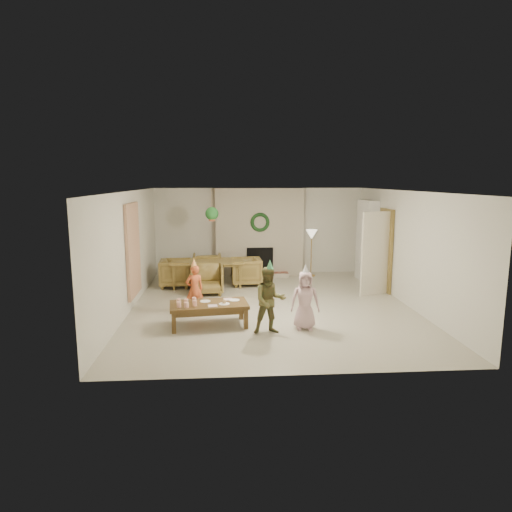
{
  "coord_description": "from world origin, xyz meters",
  "views": [
    {
      "loc": [
        -0.98,
        -9.36,
        2.74
      ],
      "look_at": [
        -0.3,
        0.4,
        1.05
      ],
      "focal_mm": 31.16,
      "sensor_mm": 36.0,
      "label": 1
    }
  ],
  "objects": [
    {
      "name": "plate_a",
      "position": [
        -1.38,
        -1.12,
        0.45
      ],
      "size": [
        0.22,
        0.22,
        0.01
      ],
      "primitive_type": "cylinder",
      "rotation": [
        0.0,
        0.0,
        0.12
      ],
      "color": "white",
      "rests_on": "coffee_table_top"
    },
    {
      "name": "bookshelf_shelf_b",
      "position": [
        2.82,
        2.3,
        0.85
      ],
      "size": [
        0.3,
        0.92,
        0.03
      ],
      "primitive_type": "cube",
      "color": "white",
      "rests_on": "bookshelf_carcass"
    },
    {
      "name": "bookshelf_shelf_a",
      "position": [
        2.82,
        2.3,
        0.45
      ],
      "size": [
        0.3,
        0.92,
        0.03
      ],
      "primitive_type": "cube",
      "color": "white",
      "rests_on": "bookshelf_carcass"
    },
    {
      "name": "coffee_leg_fl",
      "position": [
        -1.92,
        -1.62,
        0.19
      ],
      "size": [
        0.09,
        0.09,
        0.38
      ],
      "primitive_type": "cube",
      "rotation": [
        0.0,
        0.0,
        0.12
      ],
      "color": "brown",
      "rests_on": "floor"
    },
    {
      "name": "food_scoop",
      "position": [
        -1.02,
        -1.33,
        0.49
      ],
      "size": [
        0.09,
        0.09,
        0.08
      ],
      "primitive_type": "sphere",
      "rotation": [
        0.0,
        0.0,
        0.12
      ],
      "color": "tan",
      "rests_on": "plate_b"
    },
    {
      "name": "dining_chair_near",
      "position": [
        -1.43,
        1.19,
        0.36
      ],
      "size": [
        0.8,
        0.82,
        0.72
      ],
      "primitive_type": "imported",
      "rotation": [
        0.0,
        0.0,
        0.04
      ],
      "color": "olive",
      "rests_on": "floor"
    },
    {
      "name": "door_frame",
      "position": [
        2.96,
        1.2,
        1.02
      ],
      "size": [
        0.05,
        0.86,
        2.04
      ],
      "primitive_type": "cube",
      "color": "olive",
      "rests_on": "floor"
    },
    {
      "name": "books_row_mid",
      "position": [
        2.8,
        2.35,
        0.99
      ],
      "size": [
        0.2,
        0.44,
        0.24
      ],
      "primitive_type": "cube",
      "color": "#285195",
      "rests_on": "bookshelf_shelf_b"
    },
    {
      "name": "napkin_right",
      "position": [
        -0.94,
        -1.0,
        0.45
      ],
      "size": [
        0.19,
        0.19,
        0.01
      ],
      "primitive_type": "cube",
      "rotation": [
        0.0,
        0.0,
        0.12
      ],
      "color": "#DEA3BB",
      "rests_on": "coffee_table_top"
    },
    {
      "name": "coffee_table_top",
      "position": [
        -1.31,
        -1.25,
        0.41
      ],
      "size": [
        1.52,
        0.89,
        0.07
      ],
      "primitive_type": "cube",
      "rotation": [
        0.0,
        0.0,
        0.12
      ],
      "color": "brown",
      "rests_on": "floor"
    },
    {
      "name": "fireplace_mass",
      "position": [
        0.0,
        3.3,
        1.25
      ],
      "size": [
        2.5,
        0.4,
        2.5
      ],
      "primitive_type": "cube",
      "color": "#5A1C17",
      "rests_on": "floor"
    },
    {
      "name": "fireplace_wreath",
      "position": [
        0.0,
        3.07,
        1.55
      ],
      "size": [
        0.54,
        0.1,
        0.54
      ],
      "primitive_type": "torus",
      "rotation": [
        1.57,
        0.0,
        0.0
      ],
      "color": "#143718",
      "rests_on": "fireplace_mass"
    },
    {
      "name": "cup_e",
      "position": [
        -1.56,
        -1.41,
        0.5
      ],
      "size": [
        0.09,
        0.09,
        0.1
      ],
      "primitive_type": "cylinder",
      "rotation": [
        0.0,
        0.0,
        0.12
      ],
      "color": "white",
      "rests_on": "coffee_table_top"
    },
    {
      "name": "bookshelf_shelf_d",
      "position": [
        2.82,
        2.3,
        1.65
      ],
      "size": [
        0.3,
        0.92,
        0.03
      ],
      "primitive_type": "cube",
      "color": "white",
      "rests_on": "bookshelf_carcass"
    },
    {
      "name": "cup_f",
      "position": [
        -1.58,
        -1.19,
        0.5
      ],
      "size": [
        0.09,
        0.09,
        0.1
      ],
      "primitive_type": "cylinder",
      "rotation": [
        0.0,
        0.0,
        0.12
      ],
      "color": "white",
      "rests_on": "coffee_table_top"
    },
    {
      "name": "wall_left",
      "position": [
        -3.0,
        0.0,
        1.25
      ],
      "size": [
        0.0,
        7.0,
        7.0
      ],
      "primitive_type": "plane",
      "rotation": [
        1.57,
        0.0,
        1.57
      ],
      "color": "silver",
      "rests_on": "floor"
    },
    {
      "name": "hanging_plant_cord",
      "position": [
        -1.3,
        1.5,
        2.15
      ],
      "size": [
        0.01,
        0.01,
        0.7
      ],
      "primitive_type": "cylinder",
      "color": "tan",
      "rests_on": "ceiling"
    },
    {
      "name": "ceiling",
      "position": [
        0.0,
        0.0,
        2.5
      ],
      "size": [
        7.0,
        7.0,
        0.0
      ],
      "primitive_type": "plane",
      "rotation": [
        3.14,
        0.0,
        0.0
      ],
      "color": "white",
      "rests_on": "wall_back"
    },
    {
      "name": "floor_lamp_shade",
      "position": [
        1.46,
        3.0,
        1.2
      ],
      "size": [
        0.32,
        0.32,
        0.27
      ],
      "primitive_type": "cone",
      "rotation": [
        3.14,
        0.0,
        0.0
      ],
      "color": "beige",
      "rests_on": "floor_lamp_post"
    },
    {
      "name": "child_pink",
      "position": [
        0.47,
        -1.54,
        0.54
      ],
      "size": [
        0.56,
        0.39,
        1.09
      ],
      "primitive_type": "imported",
      "rotation": [
        0.0,
        0.0,
        -0.08
      ],
      "color": "#D3A9B3",
      "rests_on": "floor"
    },
    {
      "name": "plate_c",
      "position": [
        -0.82,
        -1.08,
        0.45
      ],
      "size": [
        0.22,
        0.22,
        0.01
      ],
      "primitive_type": "cylinder",
      "rotation": [
        0.0,
        0.0,
        0.12
      ],
      "color": "white",
      "rests_on": "coffee_table_top"
    },
    {
      "name": "party_hat_red",
      "position": [
        -1.63,
        -0.43,
        1.06
      ],
      "size": [
        0.14,
        0.14,
        0.19
      ],
      "primitive_type": "cone",
      "rotation": [
        0.0,
        0.0,
        0.0
      ],
      "color": "#E5D54C",
      "rests_on": "child_red"
    },
    {
      "name": "wall_back",
      "position": [
        0.0,
        3.5,
        1.25
      ],
      "size": [
        7.0,
        0.0,
        7.0
      ],
      "primitive_type": "plane",
      "rotation": [
        1.57,
        0.0,
        0.0
      ],
      "color": "silver",
      "rests_on": "floor"
    },
    {
      "name": "coffee_table_apron",
      "position": [
        -1.31,
        -1.25,
        0.33
      ],
      "size": [
        1.4,
        0.76,
        0.09
      ],
      "primitive_type": "cube",
      "rotation": [
        0.0,
        0.0,
        0.12
      ],
      "color": "brown",
      "rests_on": "floor"
    },
    {
      "name": "plate_b",
      "position": [
        -1.02,
        -1.33,
        0.45
      ],
      "size": [
        0.22,
        0.22,
        0.01
      ],
      "primitive_type": "cylinder",
      "rotation": [
        0.0,
        0.0,
        0.12
      ],
      "color": "white",
      "rests_on": "coffee_table_top"
    },
    {
      "name": "coffee_leg_bl",
      "position": [
        -1.99,
        -1.03,
        0.19
      ],
      "size": [
        0.09,
        0.09,
        0.38
      ],
      "primitive_type": "cube",
      "rotation": [
        0.0,
        0.0,
        0.12
      ],
      "color": "brown",
      "rests_on": "floor"
    },
    {
      "name": "door_leaf",
      "position": [
        2.58,
        0.82,
        1.0
      ],
      "size": [
        0.77,
        0.32,
        2.0
      ],
      "primitive_type": "cube",
      "rotation": [
        0.0,
        0.0,
        -1.22
      ],
      "color": "beige",
      "rests_on": "floor"
    },
    {
      "name": "cup_d",
      "position": [
        -1.73,
        -1.3,
        0.5
      ],
      "size": [
        0.09,
        0.09,
        0.1
      ],
      "primitive_type": "cylinder",
      "rotation": [
        0.0,
        0.0,
        0.12
      ],
      "color": "white",
      "rests_on": "coffee_table_top"
    },
    {
      "name": "cup_a",
      "position": [
        -1.84,
        -1.48,
        0.5
      ],
      "size": [
        0.09,
        0.09,
        0.1
      ],
      "primitive_type": "cylinder",
      "rotation": [
        0.0,
        0.0,
        0.12
      ],
      "color": "white",
      "rests_on": "coffee_table_top"
    },
    {
      "name": "dining_chair_right",
      "position": [
        -0.45,
        2.04,
        0.36
      ],
      "size": [
        0.82,
        0.8,
        0.72
      ],
      "primitive_type": "imported",
      "rotation": [
        0.0,
        0.0,
        -1.53
      ],
      "color": "olive",
      "rests_on": "floor"
    },
    {
      "name": "child_plaid",
      "position": [
        -0.2,
        -1.73,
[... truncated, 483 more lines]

